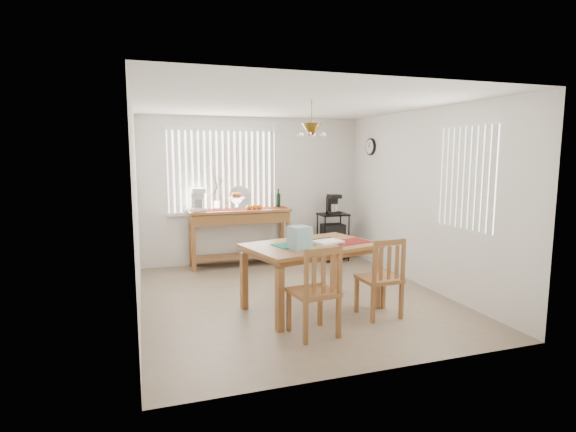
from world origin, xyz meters
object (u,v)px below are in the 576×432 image
object	(u,v)px
sideboard	(240,223)
chair_right	(381,278)
cart_items	(333,205)
chair_left	(315,292)
wire_cart	(333,232)
dining_table	(311,251)

from	to	relation	value
sideboard	chair_right	distance (m)	3.21
cart_items	chair_left	world-z (taller)	cart_items
cart_items	chair_right	distance (m)	3.00
wire_cart	dining_table	world-z (taller)	wire_cart
sideboard	chair_right	bearing A→B (deg)	-70.66
wire_cart	chair_left	xyz separation A→B (m)	(-1.60, -3.16, -0.03)
dining_table	cart_items	bearing A→B (deg)	60.26
chair_left	chair_right	world-z (taller)	chair_left
sideboard	chair_right	size ratio (longest dim) A/B	1.81
dining_table	chair_right	bearing A→B (deg)	-37.31
sideboard	cart_items	bearing A→B (deg)	-4.61
sideboard	wire_cart	size ratio (longest dim) A/B	2.04
wire_cart	dining_table	bearing A→B (deg)	-119.84
wire_cart	chair_left	size ratio (longest dim) A/B	0.87
chair_left	chair_right	xyz separation A→B (m)	(0.96, 0.29, -0.01)
dining_table	chair_left	size ratio (longest dim) A/B	1.76
cart_items	chair_left	distance (m)	3.59
cart_items	chair_left	size ratio (longest dim) A/B	0.36
sideboard	chair_left	bearing A→B (deg)	-88.31
chair_right	dining_table	bearing A→B (deg)	142.69
dining_table	chair_left	bearing A→B (deg)	-107.57
sideboard	cart_items	distance (m)	1.73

